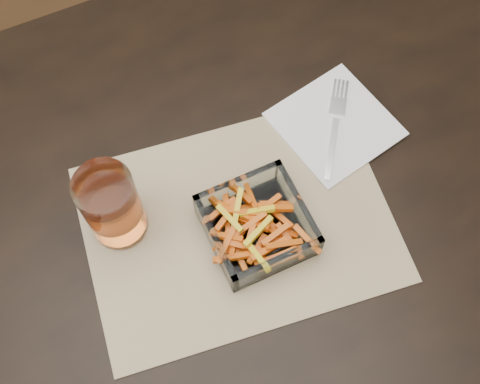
{
  "coord_description": "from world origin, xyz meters",
  "views": [
    {
      "loc": [
        -0.07,
        -0.35,
        1.59
      ],
      "look_at": [
        0.08,
        -0.02,
        0.78
      ],
      "focal_mm": 45.0,
      "sensor_mm": 36.0,
      "label": 1
    }
  ],
  "objects_px": {
    "tumbler": "(113,208)",
    "fork": "(335,124)",
    "glass_bowl": "(257,226)",
    "dining_table": "(188,232)"
  },
  "relations": [
    {
      "from": "dining_table",
      "to": "fork",
      "type": "xyz_separation_m",
      "value": [
        0.28,
        0.03,
        0.1
      ]
    },
    {
      "from": "glass_bowl",
      "to": "tumbler",
      "type": "bearing_deg",
      "value": 152.09
    },
    {
      "from": "fork",
      "to": "glass_bowl",
      "type": "bearing_deg",
      "value": -114.25
    },
    {
      "from": "glass_bowl",
      "to": "tumbler",
      "type": "relative_size",
      "value": 0.99
    },
    {
      "from": "dining_table",
      "to": "tumbler",
      "type": "distance_m",
      "value": 0.18
    },
    {
      "from": "tumbler",
      "to": "fork",
      "type": "xyz_separation_m",
      "value": [
        0.37,
        0.02,
        -0.06
      ]
    },
    {
      "from": "glass_bowl",
      "to": "fork",
      "type": "distance_m",
      "value": 0.22
    },
    {
      "from": "dining_table",
      "to": "glass_bowl",
      "type": "height_order",
      "value": "glass_bowl"
    },
    {
      "from": "tumbler",
      "to": "fork",
      "type": "distance_m",
      "value": 0.38
    },
    {
      "from": "glass_bowl",
      "to": "tumbler",
      "type": "height_order",
      "value": "tumbler"
    }
  ]
}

